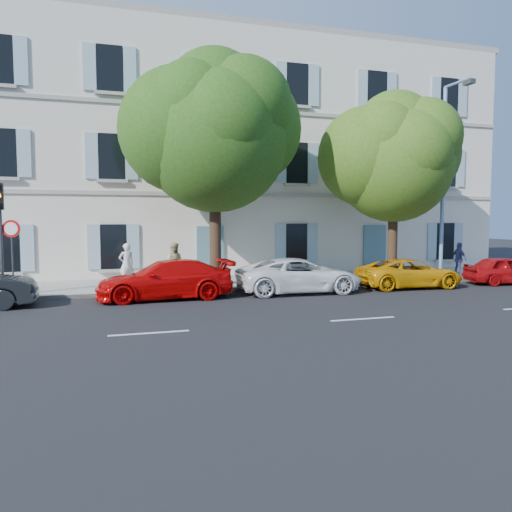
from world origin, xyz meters
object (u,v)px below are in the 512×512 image
object	(u,v)px
car_red_hatchback	(507,270)
pedestrian_a	(126,264)
car_red_coupe	(165,280)
street_lamp	(446,170)
road_sign	(12,241)
tree_right	(394,164)
car_yellow_supercar	(409,273)
tree_left	(215,139)
car_white_coupe	(299,275)
pedestrian_c	(459,259)
pedestrian_b	(174,263)

from	to	relation	value
car_red_hatchback	pedestrian_a	bearing A→B (deg)	88.98
car_red_coupe	street_lamp	bearing A→B (deg)	94.20
road_sign	car_red_hatchback	bearing A→B (deg)	-5.16
tree_right	car_yellow_supercar	bearing A→B (deg)	-99.64
tree_left	car_yellow_supercar	bearing A→B (deg)	-15.25
car_white_coupe	street_lamp	distance (m)	8.72
street_lamp	pedestrian_a	world-z (taller)	street_lamp
pedestrian_c	car_white_coupe	bearing A→B (deg)	102.60
car_red_hatchback	pedestrian_b	bearing A→B (deg)	88.08
car_red_hatchback	tree_right	bearing A→B (deg)	75.66
car_white_coupe	pedestrian_c	bearing A→B (deg)	-74.65
car_yellow_supercar	road_sign	xyz separation A→B (m)	(-15.14, 1.50, 1.47)
pedestrian_a	car_yellow_supercar	bearing A→B (deg)	147.78
car_yellow_supercar	tree_left	distance (m)	9.67
car_red_coupe	street_lamp	world-z (taller)	street_lamp
tree_right	pedestrian_c	bearing A→B (deg)	5.30
pedestrian_b	road_sign	bearing A→B (deg)	36.72
tree_left	pedestrian_a	xyz separation A→B (m)	(-3.48, 0.92, -5.02)
car_white_coupe	tree_left	xyz separation A→B (m)	(-2.84, 2.07, 5.36)
car_yellow_supercar	tree_right	bearing A→B (deg)	-6.54
street_lamp	pedestrian_a	xyz separation A→B (m)	(-13.78, 1.80, -4.00)
car_white_coupe	pedestrian_c	distance (m)	9.31
road_sign	pedestrian_b	bearing A→B (deg)	13.18
car_red_hatchback	road_sign	world-z (taller)	road_sign
tree_right	pedestrian_a	xyz separation A→B (m)	(-11.49, 1.25, -4.27)
car_red_coupe	tree_left	size ratio (longest dim) A/B	0.53
car_red_coupe	pedestrian_a	world-z (taller)	pedestrian_a
car_yellow_supercar	tree_right	distance (m)	5.01
car_red_coupe	tree_right	size ratio (longest dim) A/B	0.60
car_white_coupe	car_red_hatchback	size ratio (longest dim) A/B	1.34
car_red_coupe	street_lamp	distance (m)	13.35
car_yellow_supercar	pedestrian_a	size ratio (longest dim) A/B	2.52
car_red_coupe	pedestrian_a	size ratio (longest dim) A/B	2.80
tree_right	pedestrian_c	xyz separation A→B (m)	(3.89, 0.36, -4.34)
car_red_coupe	car_yellow_supercar	bearing A→B (deg)	88.54
car_white_coupe	car_yellow_supercar	world-z (taller)	car_white_coupe
tree_left	tree_right	bearing A→B (deg)	-2.33
car_white_coupe	tree_right	distance (m)	7.14
street_lamp	road_sign	bearing A→B (deg)	179.14
tree_right	street_lamp	size ratio (longest dim) A/B	0.93
street_lamp	pedestrian_c	xyz separation A→B (m)	(1.60, 0.91, -4.07)
tree_right	car_white_coupe	bearing A→B (deg)	-161.43
tree_left	pedestrian_a	bearing A→B (deg)	165.14
car_yellow_supercar	street_lamp	size ratio (longest dim) A/B	0.50
tree_right	road_sign	xyz separation A→B (m)	(-15.44, -0.28, -3.20)
car_white_coupe	tree_left	size ratio (longest dim) A/B	0.53
car_yellow_supercar	pedestrian_c	xyz separation A→B (m)	(4.19, 2.14, 0.33)
car_white_coupe	car_red_coupe	bearing A→B (deg)	91.97
car_red_hatchback	tree_left	xyz separation A→B (m)	(-12.44, 2.40, 5.42)
tree_left	pedestrian_c	xyz separation A→B (m)	(11.91, 0.03, -5.10)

